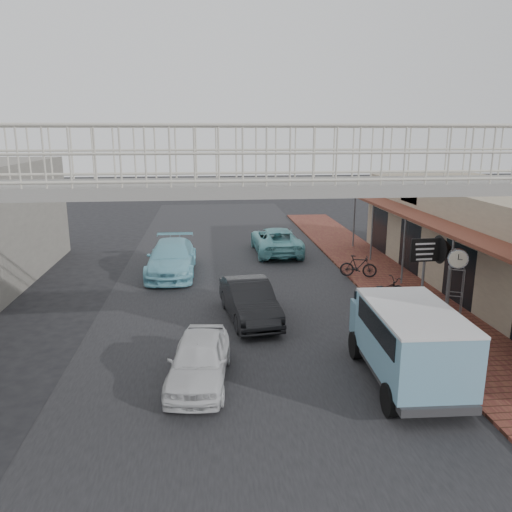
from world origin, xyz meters
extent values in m
plane|color=black|center=(0.00, 0.00, 0.00)|extent=(120.00, 120.00, 0.00)
cube|color=black|center=(0.00, 0.00, 0.01)|extent=(10.00, 60.00, 0.01)
cube|color=brown|center=(6.50, 3.00, 0.05)|extent=(3.00, 40.00, 0.10)
cube|color=brown|center=(7.70, 4.00, 2.90)|extent=(1.80, 18.00, 0.12)
cube|color=silver|center=(8.05, 7.50, 3.30)|extent=(0.08, 2.60, 0.90)
cube|color=#B21914|center=(8.05, 1.00, 3.30)|extent=(0.08, 2.20, 0.80)
cube|color=gray|center=(0.00, -4.00, 5.12)|extent=(14.00, 2.00, 0.24)
cube|color=beige|center=(0.00, -3.05, 5.79)|extent=(14.00, 0.08, 1.10)
cube|color=beige|center=(0.00, -4.95, 5.79)|extent=(14.00, 0.08, 1.10)
imported|color=silver|center=(-1.39, -2.46, 0.61)|extent=(1.84, 3.74, 1.23)
imported|color=black|center=(0.26, 1.81, 0.67)|extent=(1.97, 4.22, 1.34)
imported|color=#71BFC5|center=(2.50, 11.27, 0.68)|extent=(2.36, 4.97, 1.37)
imported|color=#7FCADD|center=(-2.72, 7.75, 0.74)|extent=(2.15, 5.12, 1.47)
cylinder|color=black|center=(2.99, -1.51, 0.38)|extent=(0.29, 0.78, 0.77)
cylinder|color=black|center=(4.71, -1.57, 0.38)|extent=(0.29, 0.78, 0.77)
cylinder|color=black|center=(2.89, -4.47, 0.38)|extent=(0.29, 0.78, 0.77)
cylinder|color=black|center=(4.61, -4.53, 0.38)|extent=(0.29, 0.78, 0.77)
cube|color=#6FA5C1|center=(3.79, -3.35, 1.30)|extent=(1.99, 3.58, 1.48)
cube|color=#6FA5C1|center=(3.86, -1.32, 1.04)|extent=(1.81, 1.05, 0.99)
cube|color=black|center=(3.79, -3.35, 1.70)|extent=(2.01, 2.92, 0.55)
cube|color=silver|center=(3.79, -3.35, 2.07)|extent=(2.01, 3.58, 0.07)
imported|color=black|center=(5.30, 2.67, 0.58)|extent=(1.92, 1.25, 0.95)
imported|color=black|center=(5.39, 6.13, 0.58)|extent=(1.64, 0.90, 0.95)
cylinder|color=#59595B|center=(6.65, 0.67, 1.06)|extent=(0.04, 0.04, 1.92)
cylinder|color=#59595B|center=(7.07, 0.49, 1.06)|extent=(0.04, 0.04, 1.92)
cylinder|color=#59595B|center=(6.47, 0.26, 1.06)|extent=(0.04, 0.04, 1.92)
cylinder|color=#59595B|center=(6.88, 0.07, 1.06)|extent=(0.04, 0.04, 1.92)
cylinder|color=silver|center=(6.77, 0.37, 2.34)|extent=(0.66, 0.45, 0.62)
cylinder|color=beige|center=(6.72, 0.27, 2.34)|extent=(0.51, 0.24, 0.55)
cylinder|color=beige|center=(6.81, 0.48, 2.34)|extent=(0.51, 0.24, 0.55)
cylinder|color=#59595B|center=(6.27, 1.65, 1.39)|extent=(0.09, 0.09, 2.59)
cube|color=black|center=(6.27, 1.63, 2.33)|extent=(1.07, 0.11, 0.80)
cone|color=black|center=(7.02, 1.67, 2.33)|extent=(0.59, 1.01, 0.98)
cube|color=white|center=(6.22, 1.59, 2.29)|extent=(0.71, 0.05, 0.54)
camera|label=1|loc=(-1.12, -14.18, 6.21)|focal=35.00mm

